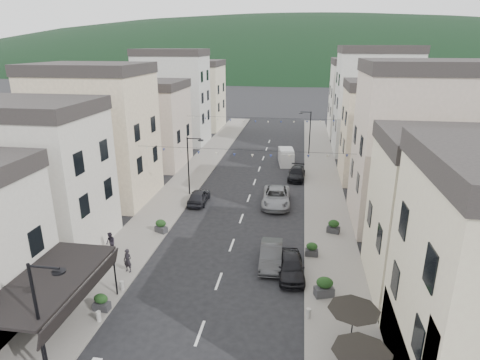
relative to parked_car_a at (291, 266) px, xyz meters
The scene contains 26 objects.
sidewalk_left 23.05m from the parked_car_a, 121.68° to the left, with size 4.00×76.00×0.12m, color slate.
sidewalk_right 19.83m from the parked_car_a, 81.58° to the left, with size 4.00×76.00×0.12m, color slate.
hill_backdrop 287.64m from the parked_car_a, 90.92° to the left, with size 640.00×360.00×70.00m, color black.
boutique_awning 14.17m from the parked_car_a, 148.02° to the right, with size 3.77×7.50×3.28m.
buildings_row_left 32.20m from the parked_car_a, 126.99° to the left, with size 10.20×54.16×14.00m.
buildings_row_right 26.74m from the parked_car_a, 67.75° to the left, with size 10.20×54.16×14.50m.
cafe_terrace 10.22m from the parked_car_a, 72.10° to the right, with size 2.50×8.10×2.53m.
streetlamp_left_near 15.02m from the parked_car_a, 135.07° to the right, with size 1.70×0.56×6.00m.
streetlamp_left_far 17.40m from the parked_car_a, 127.46° to the left, with size 1.70×0.56×6.00m.
streetlamp_right_far 31.77m from the parked_car_a, 87.79° to the left, with size 1.70×0.56×6.00m.
bollards 8.30m from the parked_car_a, 123.70° to the right, with size 11.66×10.26×0.60m.
bunting_near 11.74m from the parked_car_a, 115.59° to the left, with size 19.00×0.28×0.62m.
bunting_far 26.48m from the parked_car_a, 100.19° to the left, with size 19.00×0.28×0.62m.
parked_car_a is the anchor object (origin of this frame).
parked_car_b 1.89m from the parked_car_a, 138.50° to the left, with size 1.50×4.30×1.42m, color #303133.
parked_car_c 12.47m from the parked_car_a, 98.30° to the left, with size 2.60×5.65×1.57m, color gray.
parked_car_d 20.44m from the parked_car_a, 90.00° to the left, with size 1.81×4.45×1.29m, color black.
parked_car_e 14.81m from the parked_car_a, 128.42° to the left, with size 1.63×4.06×1.38m, color black.
delivery_van 26.38m from the parked_car_a, 93.19° to the left, with size 2.25×4.49×2.06m.
pedestrian_a 10.86m from the parked_car_a, behind, with size 0.60×0.39×1.64m, color black.
pedestrian_b 13.17m from the parked_car_a, behind, with size 0.75×0.58×1.54m, color black.
planter_la 11.92m from the parked_car_a, 152.76° to the right, with size 0.96×0.57×1.04m.
planter_lb 11.60m from the parked_car_a, 156.03° to the left, with size 1.12×0.91×1.11m.
planter_ra 2.98m from the parked_car_a, 46.22° to the right, with size 1.28×0.95×1.28m.
planter_rb 3.03m from the parked_car_a, 62.48° to the left, with size 0.92×0.52×1.03m.
planter_rc 7.46m from the parked_car_a, 64.61° to the left, with size 1.11×0.81×1.11m.
Camera 1 is at (4.76, -11.06, 14.58)m, focal length 30.00 mm.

